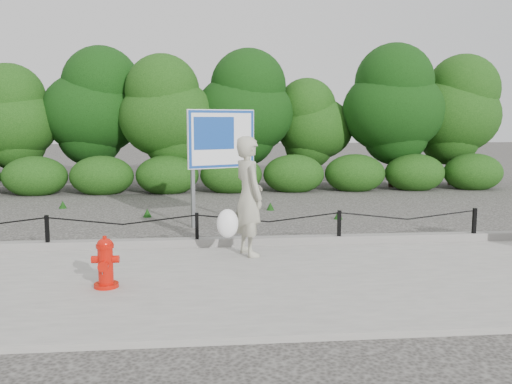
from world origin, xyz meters
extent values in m
plane|color=#2D2B28|center=(0.00, 0.00, 0.00)|extent=(90.00, 90.00, 0.00)
cube|color=gray|center=(0.00, -2.00, 0.04)|extent=(14.00, 4.00, 0.08)
cube|color=slate|center=(0.00, 0.05, 0.15)|extent=(14.00, 0.22, 0.14)
cube|color=black|center=(-2.50, 0.00, 0.38)|extent=(0.06, 0.06, 0.60)
cube|color=black|center=(0.00, 0.00, 0.38)|extent=(0.06, 0.06, 0.60)
cube|color=black|center=(2.50, 0.00, 0.38)|extent=(0.06, 0.06, 0.60)
cube|color=black|center=(5.00, 0.00, 0.38)|extent=(0.06, 0.06, 0.60)
cylinder|color=black|center=(-1.25, 0.00, 0.60)|extent=(2.50, 0.02, 0.02)
cylinder|color=black|center=(1.25, 0.00, 0.60)|extent=(2.50, 0.02, 0.02)
cylinder|color=black|center=(3.75, 0.00, 0.60)|extent=(2.50, 0.02, 0.02)
cylinder|color=black|center=(-6.00, 9.00, 0.99)|extent=(0.18, 0.18, 1.97)
ellipsoid|color=#164D12|center=(-6.00, 9.00, 2.37)|extent=(2.92, 2.53, 3.16)
cylinder|color=black|center=(-3.50, 9.40, 1.14)|extent=(0.18, 0.18, 2.28)
ellipsoid|color=#164D12|center=(-3.50, 9.40, 2.74)|extent=(3.38, 2.92, 3.65)
cylinder|color=black|center=(-1.00, 8.60, 1.06)|extent=(0.18, 0.18, 2.12)
ellipsoid|color=#164D12|center=(-1.00, 8.60, 2.55)|extent=(3.14, 2.72, 3.40)
cylinder|color=black|center=(1.50, 9.00, 1.12)|extent=(0.18, 0.18, 2.25)
ellipsoid|color=#164D12|center=(1.50, 9.00, 2.70)|extent=(3.32, 2.87, 3.59)
cylinder|color=black|center=(4.00, 9.40, 0.90)|extent=(0.18, 0.18, 1.80)
ellipsoid|color=#164D12|center=(4.00, 9.40, 2.16)|extent=(2.66, 2.30, 2.88)
cylinder|color=black|center=(6.50, 8.60, 1.17)|extent=(0.18, 0.18, 2.33)
ellipsoid|color=#164D12|center=(6.50, 8.60, 2.80)|extent=(3.45, 2.99, 3.73)
cylinder|color=black|center=(8.80, 9.00, 1.10)|extent=(0.18, 0.18, 2.20)
ellipsoid|color=#164D12|center=(8.80, 9.00, 2.64)|extent=(3.25, 2.81, 3.51)
cylinder|color=red|center=(-1.17, -2.17, 0.11)|extent=(0.33, 0.33, 0.05)
cylinder|color=red|center=(-1.17, -2.17, 0.37)|extent=(0.20, 0.20, 0.48)
cylinder|color=red|center=(-1.17, -2.17, 0.63)|extent=(0.24, 0.24, 0.04)
ellipsoid|color=red|center=(-1.17, -2.17, 0.66)|extent=(0.21, 0.21, 0.15)
cylinder|color=red|center=(-1.17, -2.17, 0.74)|extent=(0.05, 0.05, 0.04)
cylinder|color=red|center=(-1.30, -2.17, 0.45)|extent=(0.09, 0.10, 0.10)
cylinder|color=red|center=(-1.03, -2.17, 0.45)|extent=(0.09, 0.10, 0.10)
cylinder|color=red|center=(-1.17, -2.31, 0.40)|extent=(0.14, 0.11, 0.13)
cylinder|color=slate|center=(-1.19, -2.29, 0.33)|extent=(0.01, 0.05, 0.10)
imported|color=#A2A08B|center=(0.84, -0.62, 1.04)|extent=(0.67, 0.82, 1.93)
ellipsoid|color=white|center=(0.49, -0.77, 0.63)|extent=(0.35, 0.27, 0.46)
cube|color=slate|center=(-0.10, 2.13, 1.24)|extent=(0.10, 0.10, 2.48)
cube|color=slate|center=(1.09, 2.66, 1.24)|extent=(0.10, 0.10, 2.48)
cube|color=white|center=(0.52, 2.35, 1.86)|extent=(1.44, 0.67, 1.24)
cube|color=#144097|center=(0.53, 2.32, 1.86)|extent=(1.39, 0.62, 1.20)
cube|color=#144097|center=(0.36, 2.24, 1.99)|extent=(0.85, 0.38, 0.68)
camera|label=1|loc=(0.12, -9.21, 2.25)|focal=38.00mm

